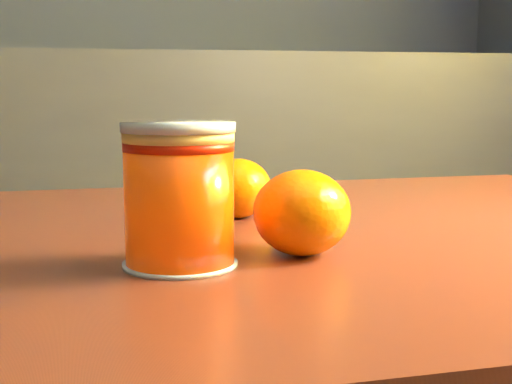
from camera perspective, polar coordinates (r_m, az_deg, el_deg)
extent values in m
cube|color=maroon|center=(0.62, 0.56, -4.84)|extent=(0.96, 0.71, 0.04)
cylinder|color=#F24204|center=(0.49, -6.15, -1.01)|extent=(0.08, 0.08, 0.09)
cylinder|color=#F7C964|center=(0.49, -6.23, 4.40)|extent=(0.08, 0.08, 0.01)
cylinder|color=silver|center=(0.49, -6.24, 5.09)|extent=(0.08, 0.08, 0.00)
ellipsoid|color=orange|center=(0.53, 3.70, -1.65)|extent=(0.08, 0.08, 0.06)
ellipsoid|color=orange|center=(0.68, -1.46, 0.31)|extent=(0.08, 0.08, 0.06)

